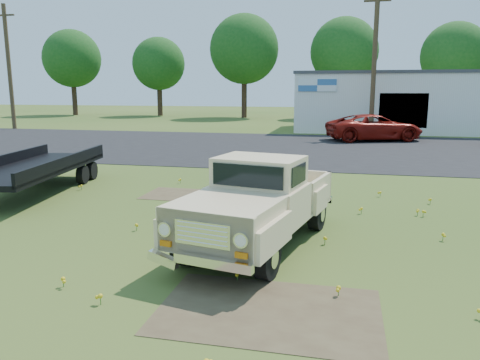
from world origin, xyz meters
TOP-DOWN VIEW (x-y plane):
  - ground at (0.00, 0.00)m, footprint 140.00×140.00m
  - asphalt_lot at (0.00, 15.00)m, footprint 90.00×14.00m
  - dirt_patch_a at (1.50, -3.00)m, footprint 3.00×2.00m
  - dirt_patch_b at (-2.00, 3.50)m, footprint 2.20×1.60m
  - commercial_building at (6.00, 26.99)m, footprint 14.20×8.20m
  - utility_pole_west at (-22.00, 22.00)m, footprint 1.60×0.30m
  - utility_pole_mid at (4.00, 22.00)m, footprint 1.60×0.30m
  - treeline_a at (-28.00, 40.00)m, footprint 6.40×6.40m
  - treeline_b at (-18.00, 41.00)m, footprint 5.76×5.76m
  - treeline_c at (-8.00, 39.50)m, footprint 7.04×7.04m
  - treeline_d at (2.00, 40.50)m, footprint 6.72×6.72m
  - treeline_e at (12.00, 39.00)m, footprint 6.08×6.08m
  - vintage_pickup_truck at (0.88, -0.33)m, footprint 2.80×5.05m
  - flatbed_trailer at (-6.34, 2.87)m, footprint 2.96×6.40m
  - red_pickup at (4.06, 19.38)m, footprint 5.95×4.21m

SIDE VIEW (x-z plane):
  - ground at x=0.00m, z-range 0.00..0.00m
  - asphalt_lot at x=0.00m, z-range -0.01..0.01m
  - dirt_patch_a at x=1.50m, z-range -0.01..0.01m
  - dirt_patch_b at x=-2.00m, z-range -0.01..0.01m
  - red_pickup at x=4.06m, z-range 0.00..1.51m
  - flatbed_trailer at x=-6.34m, z-range 0.00..1.68m
  - vintage_pickup_truck at x=0.88m, z-range 0.00..1.73m
  - commercial_building at x=6.00m, z-range 0.03..4.18m
  - utility_pole_west at x=-22.00m, z-range 0.10..9.10m
  - utility_pole_mid at x=4.00m, z-range 0.10..9.10m
  - treeline_b at x=-18.00m, z-range 1.38..9.95m
  - treeline_e at x=12.00m, z-range 1.46..10.51m
  - treeline_a at x=-28.00m, z-range 1.54..11.06m
  - treeline_d at x=2.00m, z-range 1.62..11.62m
  - treeline_c at x=-8.00m, z-range 1.70..12.17m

